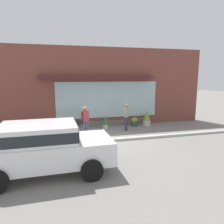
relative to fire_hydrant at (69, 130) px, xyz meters
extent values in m
plane|color=gray|center=(1.97, -0.74, -0.45)|extent=(60.00, 60.00, 0.00)
cube|color=#B2B2AD|center=(1.97, -0.94, -0.39)|extent=(14.00, 0.24, 0.12)
cube|color=brown|center=(1.97, 2.46, 1.97)|extent=(14.00, 0.36, 4.84)
cube|color=#9EB7BC|center=(2.59, 2.26, 1.20)|extent=(6.37, 0.03, 2.22)
cube|color=#4C1E23|center=(1.97, 2.11, 2.57)|extent=(6.97, 0.56, 0.12)
cube|color=#605E59|center=(1.97, 2.24, -0.27)|extent=(6.77, 0.20, 0.36)
cylinder|color=gold|center=(0.00, 0.00, -0.42)|extent=(0.35, 0.35, 0.06)
cylinder|color=gold|center=(0.00, 0.00, -0.07)|extent=(0.23, 0.23, 0.64)
sphere|color=gold|center=(0.00, 0.00, 0.32)|extent=(0.26, 0.26, 0.26)
cylinder|color=gold|center=(-0.16, 0.00, -0.04)|extent=(0.10, 0.09, 0.09)
cylinder|color=gold|center=(0.16, 0.00, -0.04)|extent=(0.10, 0.09, 0.09)
cylinder|color=gold|center=(0.00, -0.16, -0.04)|extent=(0.09, 0.10, 0.09)
cylinder|color=#475675|center=(0.78, 0.19, -0.06)|extent=(0.12, 0.12, 0.77)
cylinder|color=#475675|center=(0.94, 0.28, -0.06)|extent=(0.12, 0.12, 0.77)
cube|color=#8E333D|center=(0.86, 0.24, 0.61)|extent=(0.40, 0.35, 0.58)
sphere|color=#A37556|center=(0.86, 0.24, 1.02)|extent=(0.21, 0.21, 0.21)
cylinder|color=#8E333D|center=(0.67, 0.12, 0.63)|extent=(0.08, 0.08, 0.55)
cylinder|color=#8E333D|center=(1.05, 0.35, 0.63)|extent=(0.08, 0.08, 0.55)
cube|color=black|center=(0.59, 0.09, 0.37)|extent=(0.26, 0.21, 0.28)
cylinder|color=#333847|center=(3.34, 0.88, -0.05)|extent=(0.12, 0.12, 0.80)
cylinder|color=#333847|center=(3.24, 0.75, -0.05)|extent=(0.12, 0.12, 0.80)
cube|color=#9E9384|center=(3.29, 0.82, 0.64)|extent=(0.35, 0.36, 0.60)
sphere|color=tan|center=(3.29, 0.82, 1.06)|extent=(0.22, 0.22, 0.22)
cylinder|color=#9E9384|center=(3.42, 0.97, 0.66)|extent=(0.08, 0.08, 0.57)
cylinder|color=#9E9384|center=(3.17, 0.66, 0.66)|extent=(0.08, 0.08, 0.57)
cube|color=white|center=(-0.89, -3.68, 0.26)|extent=(4.22, 1.88, 0.74)
cube|color=white|center=(-1.10, -3.68, 0.89)|extent=(2.33, 1.71, 0.60)
cube|color=#1E2328|center=(-1.10, -3.68, 0.89)|extent=(2.37, 1.73, 0.33)
cylinder|color=black|center=(0.40, -2.73, -0.11)|extent=(0.68, 0.19, 0.68)
cylinder|color=black|center=(0.42, -4.59, -0.11)|extent=(0.68, 0.19, 0.68)
cylinder|color=black|center=(-2.20, -2.77, -0.11)|extent=(0.68, 0.19, 0.68)
cylinder|color=#33473D|center=(4.13, 1.70, -0.34)|extent=(0.42, 0.42, 0.23)
sphere|color=olive|center=(4.13, 1.70, -0.08)|extent=(0.40, 0.40, 0.40)
sphere|color=#E5C64C|center=(4.25, 1.75, 0.00)|extent=(0.10, 0.10, 0.10)
sphere|color=#E5C64C|center=(4.20, 1.74, -0.02)|extent=(0.11, 0.11, 0.11)
sphere|color=#B266B7|center=(4.20, 1.79, -0.01)|extent=(0.10, 0.10, 0.10)
cylinder|color=#B7B2A3|center=(2.24, 1.51, -0.32)|extent=(0.32, 0.32, 0.25)
cone|color=#2D6B33|center=(2.24, 1.51, 0.11)|extent=(0.29, 0.29, 0.62)
cylinder|color=#9E6042|center=(-1.16, 1.81, -0.36)|extent=(0.32, 0.32, 0.18)
sphere|color=olive|center=(-1.16, 1.81, -0.10)|extent=(0.40, 0.40, 0.40)
cylinder|color=#B7B2A3|center=(4.93, 1.59, -0.28)|extent=(0.50, 0.50, 0.34)
cone|color=olive|center=(4.93, 1.59, 0.21)|extent=(0.45, 0.45, 0.64)
camera|label=1|loc=(-0.49, -10.45, 2.67)|focal=33.87mm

